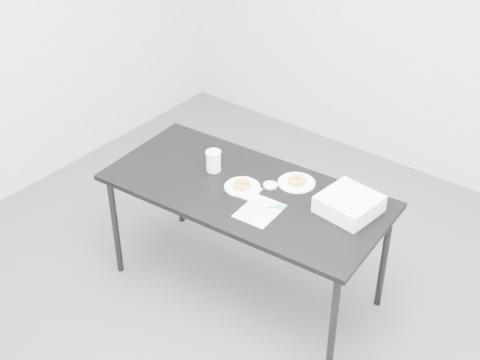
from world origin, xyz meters
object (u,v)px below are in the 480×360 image
Objects in this scene: donut_far at (297,180)px; bakery_box at (349,204)px; scorecard at (260,211)px; plate_near at (242,187)px; coffee_cup at (213,161)px; table at (246,197)px; pen at (277,207)px; plate_far at (297,183)px; donut_near at (242,184)px.

donut_far is 0.36× the size of bakery_box.
scorecard is 0.25m from plate_near.
plate_near is 2.01× the size of donut_far.
table is at bearing -8.11° from coffee_cup.
pen is 0.54× the size of plate_far.
bakery_box is (0.60, 0.18, 0.02)m from donut_near.
scorecard is at bearing -90.99° from donut_far.
donut_far is at bearing 46.20° from plate_near.
pen is 0.27m from plate_near.
donut_far is 0.51m from coffee_cup.
donut_near is 0.32m from plate_far.
bakery_box is at bearing 16.63° from donut_near.
pen is 0.27m from donut_far.
plate_far is (0.01, 0.35, 0.00)m from scorecard.
pen is 0.58× the size of plate_near.
pen is at bearing -79.71° from donut_far.
donut_near reaches higher than plate_near.
coffee_cup is at bearing 167.81° from table.
coffee_cup is (-0.52, 0.08, 0.06)m from pen.
bakery_box is at bearing -13.72° from pen.
donut_near is (-0.02, -0.00, 0.08)m from table.
donut_far is (0.20, 0.23, 0.08)m from table.
plate_far is 0.38m from bakery_box.
scorecard is 0.10m from pen.
donut_near is 0.32m from donut_far.
scorecard is at bearing -29.09° from donut_near.
pen is (0.25, -0.04, 0.06)m from table.
plate_near is at bearing 125.69° from pen.
scorecard is 1.24× the size of plate_near.
bakery_box reaches higher than table.
coffee_cup reaches higher than bakery_box.
coffee_cup reaches higher than scorecard.
donut_far reaches higher than plate_near.
plate_far is at bearing 44.91° from table.
pen is 0.92× the size of coffee_cup.
table is 0.31m from plate_far.
donut_far is at bearing 180.00° from plate_far.
plate_near is at bearing -133.80° from plate_far.
plate_far is (0.20, 0.23, 0.06)m from table.
donut_near is at bearing 0.00° from plate_near.
plate_near is (-0.02, -0.00, 0.06)m from table.
pen reaches higher than plate_near.
coffee_cup is at bearing -158.05° from donut_far.
pen reaches higher than table.
table is at bearing -156.49° from bakery_box.
bakery_box is at bearing -7.91° from donut_far.
bakery_box reaches higher than scorecard.
donut_near is at bearing -156.85° from bakery_box.
plate_far is at bearing 178.61° from bakery_box.
donut_far reaches higher than pen.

